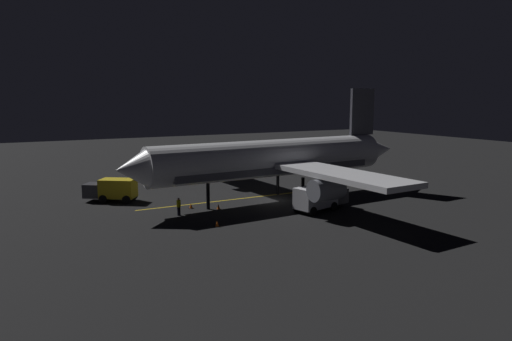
% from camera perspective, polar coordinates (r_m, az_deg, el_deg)
% --- Properties ---
extents(ground_plane, '(180.00, 180.00, 0.20)m').
position_cam_1_polar(ground_plane, '(51.34, 1.97, -3.81)').
color(ground_plane, black).
extents(apron_guide_stripe, '(0.27, 20.94, 0.01)m').
position_cam_1_polar(apron_guide_stripe, '(51.66, -3.28, -3.62)').
color(apron_guide_stripe, gold).
rests_on(apron_guide_stripe, ground_plane).
extents(airliner, '(35.00, 35.43, 12.34)m').
position_cam_1_polar(airliner, '(50.86, 2.56, 1.37)').
color(airliner, white).
rests_on(airliner, ground_plane).
extents(baggage_truck, '(4.83, 5.71, 2.49)m').
position_cam_1_polar(baggage_truck, '(52.95, -17.18, -2.31)').
color(baggage_truck, gold).
rests_on(baggage_truck, ground_plane).
extents(catering_truck, '(3.50, 6.60, 2.52)m').
position_cam_1_polar(catering_truck, '(46.93, 7.83, -3.35)').
color(catering_truck, silver).
rests_on(catering_truck, ground_plane).
extents(ground_crew_worker, '(0.40, 0.40, 1.74)m').
position_cam_1_polar(ground_crew_worker, '(45.23, -9.48, -4.38)').
color(ground_crew_worker, black).
rests_on(ground_crew_worker, ground_plane).
extents(traffic_cone_near_left, '(0.50, 0.50, 0.55)m').
position_cam_1_polar(traffic_cone_near_left, '(47.37, -4.63, -4.48)').
color(traffic_cone_near_left, '#EA590F').
rests_on(traffic_cone_near_left, ground_plane).
extents(traffic_cone_near_right, '(0.50, 0.50, 0.55)m').
position_cam_1_polar(traffic_cone_near_right, '(41.08, -4.80, -6.56)').
color(traffic_cone_near_right, '#EA590F').
rests_on(traffic_cone_near_right, ground_plane).
extents(traffic_cone_under_wing, '(0.50, 0.50, 0.55)m').
position_cam_1_polar(traffic_cone_under_wing, '(48.08, -7.99, -4.34)').
color(traffic_cone_under_wing, '#EA590F').
rests_on(traffic_cone_under_wing, ground_plane).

